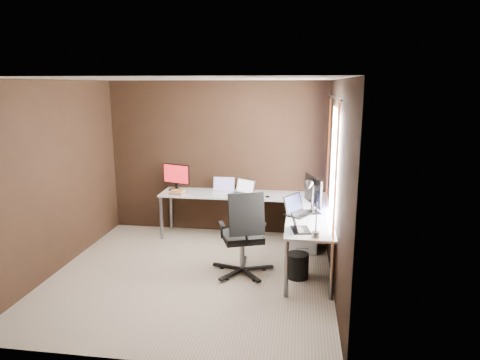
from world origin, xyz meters
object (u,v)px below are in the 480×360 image
object	(u,v)px
laptop_black_small	(298,227)
desk_lamp	(311,201)
laptop_silver	(243,191)
book_stack	(177,192)
monitor_left	(176,176)
wastebasket	(298,266)
laptop_white	(223,189)
laptop_black_big	(297,210)
monitor_right	(313,192)
office_chair	(243,250)
drawer_pedestal	(303,229)

from	to	relation	value
laptop_black_small	desk_lamp	xyz separation A→B (m)	(0.13, -0.14, 0.36)
laptop_silver	book_stack	world-z (taller)	laptop_silver
laptop_silver	desk_lamp	distance (m)	2.05
laptop_silver	book_stack	distance (m)	1.04
monitor_left	wastebasket	distance (m)	2.61
laptop_black_small	wastebasket	size ratio (longest dim) A/B	1.02
laptop_white	laptop_black_big	bearing A→B (deg)	-44.06
laptop_black_small	laptop_white	bearing A→B (deg)	24.92
monitor_right	laptop_silver	world-z (taller)	monitor_right
laptop_black_small	book_stack	distance (m)	2.42
office_chair	monitor_left	bearing A→B (deg)	111.39
drawer_pedestal	laptop_black_small	xyz separation A→B (m)	(-0.07, -1.30, 0.47)
monitor_left	laptop_white	world-z (taller)	monitor_left
laptop_white	laptop_black_small	size ratio (longest dim) A/B	1.10
drawer_pedestal	laptop_black_big	bearing A→B (deg)	-98.33
monitor_right	office_chair	distance (m)	1.22
laptop_white	desk_lamp	xyz separation A→B (m)	(1.35, -1.86, 0.36)
drawer_pedestal	laptop_white	bearing A→B (deg)	161.80
laptop_black_big	desk_lamp	world-z (taller)	desk_lamp
monitor_left	wastebasket	world-z (taller)	monitor_left
monitor_right	laptop_white	size ratio (longest dim) A/B	1.64
monitor_left	monitor_right	bearing A→B (deg)	-4.93
laptop_silver	wastebasket	world-z (taller)	laptop_silver
laptop_black_small	monitor_right	bearing A→B (deg)	-23.81
book_stack	office_chair	size ratio (longest dim) A/B	0.22
drawer_pedestal	laptop_white	xyz separation A→B (m)	(-1.29, 0.42, 0.48)
laptop_silver	laptop_black_big	bearing A→B (deg)	-16.79
laptop_silver	laptop_black_small	world-z (taller)	laptop_silver
monitor_left	laptop_white	bearing A→B (deg)	18.08
drawer_pedestal	desk_lamp	size ratio (longest dim) A/B	0.93
office_chair	monitor_right	bearing A→B (deg)	8.20
book_stack	wastebasket	bearing A→B (deg)	-31.81
drawer_pedestal	office_chair	world-z (taller)	office_chair
laptop_white	desk_lamp	bearing A→B (deg)	-57.19
monitor_left	laptop_white	size ratio (longest dim) A/B	1.33
laptop_white	laptop_black_big	world-z (taller)	laptop_black_big
drawer_pedestal	laptop_silver	distance (m)	1.11
book_stack	monitor_left	bearing A→B (deg)	108.17
drawer_pedestal	wastebasket	size ratio (longest dim) A/B	1.86
laptop_black_small	book_stack	xyz separation A→B (m)	(-1.92, 1.47, -0.01)
laptop_white	laptop_silver	xyz separation A→B (m)	(0.33, -0.11, 0.00)
drawer_pedestal	office_chair	xyz separation A→B (m)	(-0.77, -1.01, 0.03)
book_stack	wastebasket	distance (m)	2.34
laptop_black_big	wastebasket	xyz separation A→B (m)	(0.03, -0.41, -0.62)
book_stack	laptop_black_big	bearing A→B (deg)	-22.47
drawer_pedestal	laptop_black_big	xyz separation A→B (m)	(-0.09, -0.61, 0.49)
monitor_left	laptop_black_big	world-z (taller)	monitor_left
drawer_pedestal	laptop_black_small	distance (m)	1.38
monitor_right	wastebasket	xyz separation A→B (m)	(-0.18, -0.50, -0.85)
wastebasket	laptop_silver	bearing A→B (deg)	123.70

